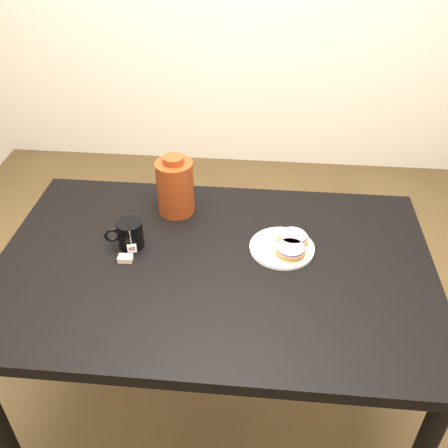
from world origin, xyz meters
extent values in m
plane|color=brown|center=(0.00, 0.00, 0.00)|extent=(4.00, 4.00, 0.00)
cube|color=black|center=(0.00, 0.00, 0.73)|extent=(1.40, 0.90, 0.04)
cylinder|color=black|center=(-0.64, 0.39, 0.35)|extent=(0.06, 0.06, 0.71)
cylinder|color=black|center=(0.64, 0.39, 0.35)|extent=(0.06, 0.06, 0.71)
cylinder|color=white|center=(0.22, 0.09, 0.76)|extent=(0.21, 0.21, 0.01)
torus|color=white|center=(0.22, 0.09, 0.76)|extent=(0.21, 0.21, 0.01)
cylinder|color=brown|center=(0.25, 0.12, 0.77)|extent=(0.11, 0.11, 0.02)
cylinder|color=gray|center=(0.25, 0.12, 0.78)|extent=(0.09, 0.09, 0.01)
cylinder|color=brown|center=(0.24, 0.06, 0.77)|extent=(0.14, 0.14, 0.02)
cylinder|color=gray|center=(0.24, 0.06, 0.78)|extent=(0.13, 0.13, 0.01)
cylinder|color=black|center=(-0.28, 0.06, 0.80)|extent=(0.11, 0.11, 0.09)
cylinder|color=black|center=(-0.28, 0.06, 0.84)|extent=(0.07, 0.07, 0.00)
torus|color=black|center=(-0.34, 0.05, 0.80)|extent=(0.05, 0.03, 0.05)
cylinder|color=beige|center=(-0.27, 0.02, 0.82)|extent=(0.00, 0.00, 0.05)
cube|color=white|center=(-0.27, 0.02, 0.78)|extent=(0.03, 0.01, 0.03)
cube|color=#C6B793|center=(-0.28, -0.02, 0.76)|extent=(0.05, 0.03, 0.02)
cylinder|color=#551B0B|center=(-0.17, 0.28, 0.85)|extent=(0.15, 0.15, 0.20)
cylinder|color=#551B0B|center=(-0.17, 0.28, 0.96)|extent=(0.07, 0.07, 0.02)
camera|label=1|loc=(0.14, -1.19, 1.80)|focal=40.00mm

